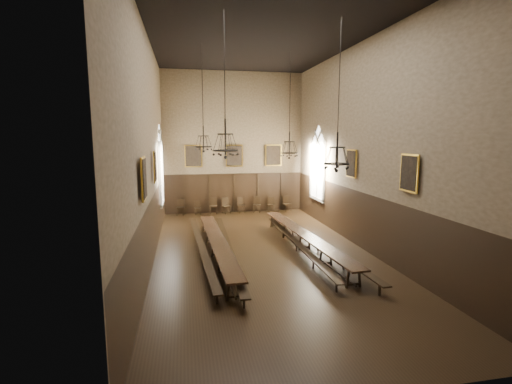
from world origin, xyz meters
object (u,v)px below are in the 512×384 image
object	(u,v)px
chair_3	(227,209)
chandelier_back_left	(203,139)
chair_4	(241,208)
chair_2	(213,209)
chair_5	(257,207)
bench_right_inner	(296,245)
chair_0	(181,210)
table_left	(218,248)
table_right	(305,242)
chandelier_back_right	(289,146)
chandelier_front_left	(225,141)
chandelier_front_right	(337,155)
chair_7	(287,206)
chair_1	(198,210)
chair_6	(271,207)
bench_left_inner	(228,249)
bench_right_outer	(318,244)
bench_left_outer	(202,249)

from	to	relation	value
chair_3	chandelier_back_left	size ratio (longest dim) A/B	0.22
chair_4	chandelier_back_left	world-z (taller)	chandelier_back_left
chair_2	chair_4	distance (m)	1.79
chair_4	chair_5	xyz separation A→B (m)	(1.04, -0.03, 0.01)
bench_right_inner	chair_4	world-z (taller)	chair_4
chair_0	table_left	bearing A→B (deg)	-69.12
table_right	chandelier_back_left	size ratio (longest dim) A/B	2.03
chair_3	chair_4	world-z (taller)	chair_3
chair_5	bench_right_inner	bearing A→B (deg)	-74.65
table_left	chandelier_back_right	bearing A→B (deg)	37.63
bench_right_inner	chair_4	distance (m)	8.63
chandelier_front_left	table_left	bearing A→B (deg)	93.77
chair_4	chandelier_back_right	xyz separation A→B (m)	(1.58, -5.66, 4.14)
chandelier_back_right	chandelier_front_right	size ratio (longest dim) A/B	0.97
chair_5	table_right	bearing A→B (deg)	-71.77
chair_5	chandelier_front_left	world-z (taller)	chandelier_front_left
chair_7	chandelier_back_right	size ratio (longest dim) A/B	0.20
chair_1	chair_6	xyz separation A→B (m)	(4.79, 0.05, 0.03)
chandelier_back_left	chandelier_front_right	distance (m)	6.45
chair_1	chair_3	world-z (taller)	chair_3
chair_4	table_right	bearing A→B (deg)	-90.12
chair_7	chandelier_back_left	distance (m)	9.64
chair_1	chandelier_front_left	distance (m)	11.73
table_right	chandelier_back_right	size ratio (longest dim) A/B	1.88
table_left	chair_4	distance (m)	8.95
bench_left_inner	chair_0	world-z (taller)	chair_0
bench_right_outer	chandelier_front_right	distance (m)	4.53
chair_0	chandelier_back_left	world-z (taller)	chandelier_back_left
table_right	bench_left_outer	size ratio (longest dim) A/B	0.93
bench_left_outer	chandelier_front_left	size ratio (longest dim) A/B	2.16
chair_2	chandelier_front_right	distance (m)	12.12
bench_left_inner	chandelier_back_right	distance (m)	6.18
chair_6	chandelier_back_left	bearing A→B (deg)	-112.68
table_right	chair_4	world-z (taller)	chair_4
chair_4	chandelier_back_right	size ratio (longest dim) A/B	0.20
bench_right_inner	chandelier_front_right	size ratio (longest dim) A/B	1.81
chair_5	chair_7	size ratio (longest dim) A/B	1.04
chair_6	chair_4	bearing A→B (deg)	-164.91
bench_right_outer	chair_4	distance (m)	8.88
chair_1	chandelier_front_right	size ratio (longest dim) A/B	0.16
chandelier_front_right	bench_left_inner	bearing A→B (deg)	150.27
chandelier_back_left	bench_right_outer	bearing A→B (deg)	-26.54
table_left	bench_right_inner	xyz separation A→B (m)	(3.41, 0.10, -0.09)
table_left	chandelier_front_left	size ratio (longest dim) A/B	1.99
table_left	bench_left_outer	bearing A→B (deg)	155.29
chair_1	chair_5	distance (m)	3.84
table_right	chandelier_back_right	distance (m)	4.93
table_left	chandelier_front_right	xyz separation A→B (m)	(4.19, -2.15, 3.91)
chair_0	chair_4	size ratio (longest dim) A/B	1.03
chair_3	chair_7	world-z (taller)	chair_3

